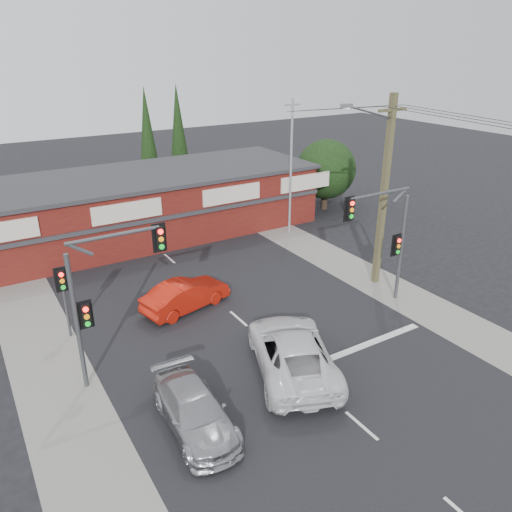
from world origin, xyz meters
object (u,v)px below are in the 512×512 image
utility_pole (383,187)px  shop_building (124,207)px  red_sedan (186,295)px  white_suv (292,351)px  silver_suv (195,411)px

utility_pole → shop_building: bearing=123.8°
shop_building → utility_pole: utility_pole is taller
red_sedan → shop_building: shop_building is taller
white_suv → silver_suv: (-4.71, -0.95, -0.18)m
red_sedan → utility_pole: 11.39m
silver_suv → utility_pole: size_ratio=0.47×
white_suv → red_sedan: 7.07m
white_suv → red_sedan: size_ratio=1.37×
silver_suv → utility_pole: utility_pole is taller
silver_suv → utility_pole: bearing=25.1°
white_suv → utility_pole: size_ratio=0.62×
silver_suv → shop_building: 19.65m
white_suv → shop_building: bearing=-65.1°
silver_suv → red_sedan: 8.48m
white_suv → shop_building: 18.32m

